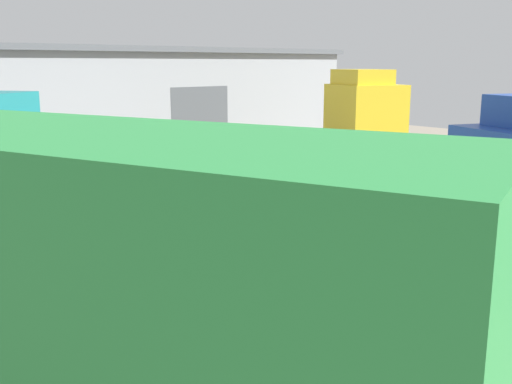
% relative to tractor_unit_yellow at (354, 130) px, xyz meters
% --- Properties ---
extents(ground_plane, '(60.00, 60.00, 0.00)m').
position_rel_tractor_unit_yellow_xyz_m(ground_plane, '(-9.49, -6.61, -2.08)').
color(ground_plane, gray).
extents(warehouse_building, '(33.98, 7.63, 5.38)m').
position_rel_tractor_unit_yellow_xyz_m(warehouse_building, '(-9.49, 10.96, 0.62)').
color(warehouse_building, '#93999E').
rests_on(warehouse_building, ground_plane).
extents(tractor_unit_yellow, '(7.07, 4.53, 4.42)m').
position_rel_tractor_unit_yellow_xyz_m(tractor_unit_yellow, '(0.00, 0.00, 0.00)').
color(tractor_unit_yellow, yellow).
rests_on(tractor_unit_yellow, ground_plane).
extents(oil_drum, '(0.58, 0.58, 0.88)m').
position_rel_tractor_unit_yellow_xyz_m(oil_drum, '(-2.81, -7.43, -1.64)').
color(oil_drum, '#33519E').
rests_on(oil_drum, ground_plane).
extents(traffic_cone, '(0.40, 0.40, 0.55)m').
position_rel_tractor_unit_yellow_xyz_m(traffic_cone, '(-4.08, -2.82, -1.82)').
color(traffic_cone, black).
rests_on(traffic_cone, ground_plane).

